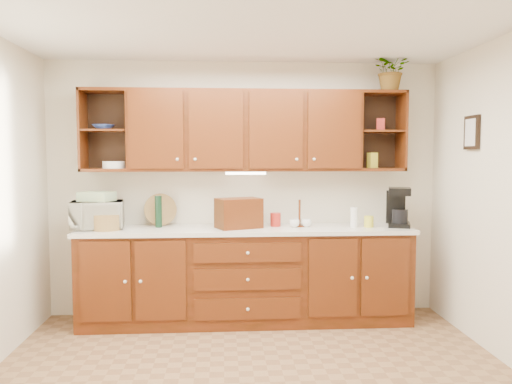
{
  "coord_description": "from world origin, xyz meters",
  "views": [
    {
      "loc": [
        -0.22,
        -3.41,
        1.65
      ],
      "look_at": [
        0.08,
        1.15,
        1.31
      ],
      "focal_mm": 35.0,
      "sensor_mm": 36.0,
      "label": 1
    }
  ],
  "objects": [
    {
      "name": "ceiling",
      "position": [
        0.0,
        0.0,
        2.6
      ],
      "size": [
        4.0,
        4.0,
        0.0
      ],
      "primitive_type": "plane",
      "rotation": [
        3.14,
        0.0,
        0.0
      ],
      "color": "white",
      "rests_on": "back_wall"
    },
    {
      "name": "back_wall",
      "position": [
        0.0,
        1.75,
        1.3
      ],
      "size": [
        4.0,
        0.0,
        4.0
      ],
      "primitive_type": "plane",
      "rotation": [
        1.57,
        0.0,
        0.0
      ],
      "color": "beige",
      "rests_on": "floor"
    },
    {
      "name": "base_cabinets",
      "position": [
        0.0,
        1.45,
        0.45
      ],
      "size": [
        3.2,
        0.6,
        0.9
      ],
      "primitive_type": "cube",
      "color": "#391B06",
      "rests_on": "floor"
    },
    {
      "name": "countertop",
      "position": [
        0.0,
        1.44,
        0.92
      ],
      "size": [
        3.24,
        0.64,
        0.04
      ],
      "primitive_type": "cube",
      "color": "silver",
      "rests_on": "base_cabinets"
    },
    {
      "name": "upper_cabinets",
      "position": [
        0.01,
        1.59,
        1.89
      ],
      "size": [
        3.2,
        0.33,
        0.8
      ],
      "color": "#391B06",
      "rests_on": "back_wall"
    },
    {
      "name": "undercabinet_light",
      "position": [
        0.0,
        1.53,
        1.47
      ],
      "size": [
        0.4,
        0.05,
        0.02
      ],
      "primitive_type": "cube",
      "color": "white",
      "rests_on": "upper_cabinets"
    },
    {
      "name": "framed_picture",
      "position": [
        1.98,
        0.9,
        1.85
      ],
      "size": [
        0.03,
        0.24,
        0.3
      ],
      "primitive_type": "cube",
      "color": "black",
      "rests_on": "right_wall"
    },
    {
      "name": "wicker_basket",
      "position": [
        -1.33,
        1.38,
        1.01
      ],
      "size": [
        0.34,
        0.34,
        0.15
      ],
      "primitive_type": "cylinder",
      "rotation": [
        0.0,
        0.0,
        -0.38
      ],
      "color": "#9D7A41",
      "rests_on": "countertop"
    },
    {
      "name": "microwave",
      "position": [
        -1.44,
        1.46,
        1.07
      ],
      "size": [
        0.53,
        0.4,
        0.27
      ],
      "primitive_type": "imported",
      "rotation": [
        0.0,
        0.0,
        0.15
      ],
      "color": "beige",
      "rests_on": "countertop"
    },
    {
      "name": "towel_stack",
      "position": [
        -1.44,
        1.46,
        1.25
      ],
      "size": [
        0.35,
        0.3,
        0.09
      ],
      "primitive_type": "cube",
      "rotation": [
        0.0,
        0.0,
        -0.31
      ],
      "color": "#F0EA71",
      "rests_on": "microwave"
    },
    {
      "name": "wine_bottle",
      "position": [
        -0.86,
        1.52,
        1.1
      ],
      "size": [
        0.07,
        0.07,
        0.31
      ],
      "primitive_type": "cylinder",
      "rotation": [
        0.0,
        0.0,
        0.04
      ],
      "color": "black",
      "rests_on": "countertop"
    },
    {
      "name": "woven_tray",
      "position": [
        -0.86,
        1.64,
        0.95
      ],
      "size": [
        0.34,
        0.17,
        0.32
      ],
      "primitive_type": "cylinder",
      "rotation": [
        1.36,
        0.0,
        0.27
      ],
      "color": "#9D7A41",
      "rests_on": "countertop"
    },
    {
      "name": "bread_box",
      "position": [
        -0.07,
        1.42,
        1.09
      ],
      "size": [
        0.48,
        0.4,
        0.29
      ],
      "primitive_type": "cube",
      "rotation": [
        0.0,
        0.0,
        0.39
      ],
      "color": "#391B06",
      "rests_on": "countertop"
    },
    {
      "name": "mug_tree",
      "position": [
        0.53,
        1.48,
        0.98
      ],
      "size": [
        0.25,
        0.25,
        0.27
      ],
      "rotation": [
        0.0,
        0.0,
        -0.39
      ],
      "color": "#391B06",
      "rests_on": "countertop"
    },
    {
      "name": "canister_red",
      "position": [
        0.3,
        1.52,
        1.01
      ],
      "size": [
        0.14,
        0.14,
        0.13
      ],
      "primitive_type": "cylinder",
      "rotation": [
        0.0,
        0.0,
        -0.41
      ],
      "color": "#AB2118",
      "rests_on": "countertop"
    },
    {
      "name": "canister_white",
      "position": [
        1.06,
        1.4,
        1.04
      ],
      "size": [
        0.08,
        0.08,
        0.2
      ],
      "primitive_type": "cylinder",
      "rotation": [
        0.0,
        0.0,
        -0.08
      ],
      "color": "white",
      "rests_on": "countertop"
    },
    {
      "name": "canister_yellow",
      "position": [
        1.21,
        1.39,
        1.0
      ],
      "size": [
        0.12,
        0.12,
        0.11
      ],
      "primitive_type": "cylinder",
      "rotation": [
        0.0,
        0.0,
        -0.43
      ],
      "color": "gold",
      "rests_on": "countertop"
    },
    {
      "name": "coffee_maker",
      "position": [
        1.52,
        1.43,
        1.13
      ],
      "size": [
        0.28,
        0.32,
        0.39
      ],
      "rotation": [
        0.0,
        0.0,
        -0.32
      ],
      "color": "black",
      "rests_on": "countertop"
    },
    {
      "name": "bowl_stack",
      "position": [
        -1.38,
        1.55,
        1.92
      ],
      "size": [
        0.24,
        0.24,
        0.05
      ],
      "primitive_type": "imported",
      "rotation": [
        0.0,
        0.0,
        -0.29
      ],
      "color": "navy",
      "rests_on": "upper_cabinets"
    },
    {
      "name": "plate_stack",
      "position": [
        -1.29,
        1.56,
        1.56
      ],
      "size": [
        0.27,
        0.27,
        0.07
      ],
      "primitive_type": "cylinder",
      "rotation": [
        0.0,
        0.0,
        0.24
      ],
      "color": "white",
      "rests_on": "upper_cabinets"
    },
    {
      "name": "pantry_box_yellow",
      "position": [
        1.29,
        1.58,
        1.6
      ],
      "size": [
        0.11,
        0.09,
        0.15
      ],
      "primitive_type": "cube",
      "rotation": [
        0.0,
        0.0,
        0.36
      ],
      "color": "gold",
      "rests_on": "upper_cabinets"
    },
    {
      "name": "pantry_box_red",
      "position": [
        1.37,
        1.58,
        1.96
      ],
      "size": [
        0.1,
        0.09,
        0.12
      ],
      "primitive_type": "cube",
      "rotation": [
        0.0,
        0.0,
        -0.36
      ],
      "color": "#AB2118",
      "rests_on": "upper_cabinets"
    },
    {
      "name": "potted_plant",
      "position": [
        1.46,
        1.53,
        2.49
      ],
      "size": [
        0.4,
        0.36,
        0.4
      ],
      "primitive_type": "imported",
      "rotation": [
        0.0,
        0.0,
        -0.13
      ],
      "color": "#999999",
      "rests_on": "upper_cabinets"
    }
  ]
}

